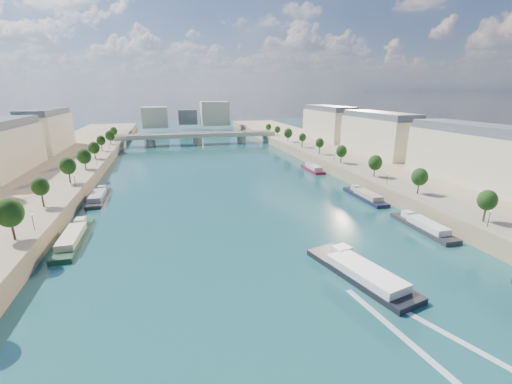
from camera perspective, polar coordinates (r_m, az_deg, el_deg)
ground at (r=122.61m, az=-4.11°, el=-0.90°), size 700.00×700.00×0.00m
quay_right at (r=151.76m, az=23.68°, el=2.11°), size 44.00×520.00×5.00m
pave_left at (r=124.78m, az=-30.84°, el=-0.52°), size 14.00×520.00×0.10m
pave_right at (r=142.50m, az=19.02°, el=2.81°), size 14.00×520.00×0.10m
trees_left at (r=124.83m, az=-30.09°, el=2.19°), size 4.80×268.80×8.26m
trees_right at (r=148.63m, az=16.48°, el=5.71°), size 4.80×268.80×8.26m
lamps_left at (r=113.56m, az=-30.19°, el=-0.47°), size 0.36×200.36×4.28m
lamps_right at (r=143.66m, az=16.54°, el=4.25°), size 0.36×200.36×4.28m
buildings_right at (r=166.63m, az=25.29°, el=8.00°), size 16.00×226.00×23.20m
skyline at (r=336.28m, az=-10.66°, el=12.47°), size 79.00×42.00×22.00m
bridge at (r=249.34m, az=-9.75°, el=9.00°), size 112.00×12.00×8.15m
tour_barge at (r=74.65m, az=17.03°, el=-12.78°), size 13.44×26.95×3.65m
wake at (r=63.98m, az=25.11°, el=-20.08°), size 13.77×25.95×0.04m
moored_barges_left at (r=72.12m, az=-33.67°, el=-16.23°), size 5.00×153.21×3.60m
moored_barges_right at (r=115.28m, az=21.52°, el=-2.75°), size 5.00×132.69×3.60m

